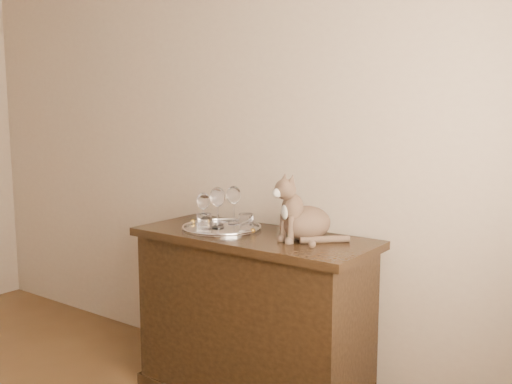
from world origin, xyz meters
TOP-DOWN VIEW (x-y plane):
  - wall_back at (0.00, 2.25)m, footprint 4.00×0.10m
  - wall_right at (2.00, 0.00)m, footprint 0.10×4.50m
  - sideboard at (0.60, 1.94)m, footprint 1.20×0.50m
  - tray at (0.41, 1.94)m, footprint 0.40×0.40m
  - wine_glass_a at (0.33, 2.00)m, footprint 0.07×0.07m
  - wine_glass_b at (0.39, 2.05)m, footprint 0.08×0.08m
  - wine_glass_c at (0.33, 1.89)m, footprint 0.07×0.07m
  - wine_glass_d at (0.39, 1.93)m, footprint 0.08×0.08m
  - tumbler_b at (0.38, 1.83)m, footprint 0.07×0.07m
  - tumbler_c at (0.54, 1.96)m, footprint 0.07×0.07m
  - cat at (0.87, 1.99)m, footprint 0.40×0.39m

SIDE VIEW (x-z plane):
  - sideboard at x=0.60m, z-range 0.00..0.85m
  - tray at x=0.41m, z-range 0.85..0.86m
  - tumbler_c at x=0.54m, z-range 0.86..0.94m
  - tumbler_b at x=0.38m, z-range 0.86..0.94m
  - wine_glass_c at x=0.33m, z-range 0.86..1.04m
  - wine_glass_a at x=0.33m, z-range 0.86..1.05m
  - wine_glass_b at x=0.39m, z-range 0.86..1.06m
  - wine_glass_d at x=0.39m, z-range 0.86..1.06m
  - cat at x=0.87m, z-range 0.85..1.16m
  - wall_back at x=0.00m, z-range 0.00..2.70m
  - wall_right at x=2.00m, z-range 0.00..2.70m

